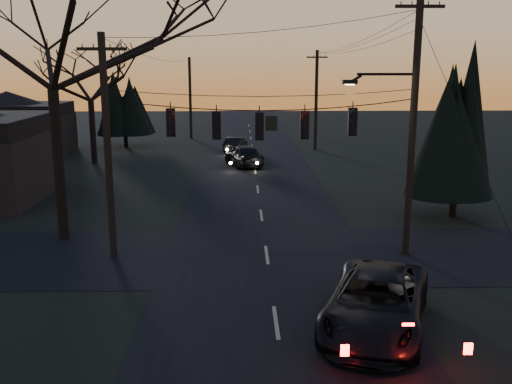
{
  "coord_description": "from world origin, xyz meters",
  "views": [
    {
      "loc": [
        -0.99,
        -11.34,
        7.39
      ],
      "look_at": [
        -0.47,
        8.17,
        2.98
      ],
      "focal_mm": 40.0,
      "sensor_mm": 36.0,
      "label": 1
    }
  ],
  "objects_px": {
    "utility_pole_left": "(114,257)",
    "sedan_oncoming_a": "(244,155)",
    "utility_pole_far_l": "(191,138)",
    "utility_pole_right": "(405,254)",
    "utility_pole_far_r": "(315,150)",
    "suv_near": "(376,303)",
    "sedan_oncoming_b": "(236,145)",
    "evergreen_right": "(460,119)",
    "bare_tree_left": "(48,25)"
  },
  "relations": [
    {
      "from": "sedan_oncoming_a",
      "to": "sedan_oncoming_b",
      "type": "bearing_deg",
      "value": -101.21
    },
    {
      "from": "evergreen_right",
      "to": "suv_near",
      "type": "relative_size",
      "value": 1.46
    },
    {
      "from": "evergreen_right",
      "to": "utility_pole_far_r",
      "type": "bearing_deg",
      "value": 100.04
    },
    {
      "from": "utility_pole_far_r",
      "to": "utility_pole_right",
      "type": "bearing_deg",
      "value": -90.0
    },
    {
      "from": "utility_pole_right",
      "to": "utility_pole_far_r",
      "type": "distance_m",
      "value": 28.0
    },
    {
      "from": "suv_near",
      "to": "sedan_oncoming_a",
      "type": "relative_size",
      "value": 1.21
    },
    {
      "from": "utility_pole_far_r",
      "to": "evergreen_right",
      "type": "distance_m",
      "value": 23.19
    },
    {
      "from": "utility_pole_left",
      "to": "utility_pole_far_r",
      "type": "distance_m",
      "value": 30.27
    },
    {
      "from": "suv_near",
      "to": "sedan_oncoming_b",
      "type": "distance_m",
      "value": 33.63
    },
    {
      "from": "sedan_oncoming_b",
      "to": "bare_tree_left",
      "type": "bearing_deg",
      "value": 85.96
    },
    {
      "from": "suv_near",
      "to": "sedan_oncoming_a",
      "type": "bearing_deg",
      "value": 117.73
    },
    {
      "from": "utility_pole_right",
      "to": "utility_pole_left",
      "type": "relative_size",
      "value": 1.18
    },
    {
      "from": "utility_pole_right",
      "to": "evergreen_right",
      "type": "xyz_separation_m",
      "value": [
        3.96,
        5.66,
        4.78
      ]
    },
    {
      "from": "utility_pole_right",
      "to": "sedan_oncoming_b",
      "type": "height_order",
      "value": "utility_pole_right"
    },
    {
      "from": "utility_pole_right",
      "to": "utility_pole_far_l",
      "type": "xyz_separation_m",
      "value": [
        -11.5,
        36.0,
        0.0
      ]
    },
    {
      "from": "utility_pole_far_r",
      "to": "bare_tree_left",
      "type": "distance_m",
      "value": 30.58
    },
    {
      "from": "utility_pole_left",
      "to": "sedan_oncoming_b",
      "type": "height_order",
      "value": "utility_pole_left"
    },
    {
      "from": "sedan_oncoming_b",
      "to": "evergreen_right",
      "type": "bearing_deg",
      "value": 129.5
    },
    {
      "from": "utility_pole_left",
      "to": "utility_pole_far_l",
      "type": "distance_m",
      "value": 36.0
    },
    {
      "from": "utility_pole_left",
      "to": "sedan_oncoming_a",
      "type": "relative_size",
      "value": 1.79
    },
    {
      "from": "utility_pole_right",
      "to": "utility_pole_far_l",
      "type": "relative_size",
      "value": 1.25
    },
    {
      "from": "evergreen_right",
      "to": "sedan_oncoming_b",
      "type": "distance_m",
      "value": 24.22
    },
    {
      "from": "utility_pole_far_l",
      "to": "suv_near",
      "type": "xyz_separation_m",
      "value": [
        8.8,
        -42.47,
        0.8
      ]
    },
    {
      "from": "utility_pole_left",
      "to": "evergreen_right",
      "type": "xyz_separation_m",
      "value": [
        15.46,
        5.66,
        4.78
      ]
    },
    {
      "from": "bare_tree_left",
      "to": "sedan_oncoming_a",
      "type": "xyz_separation_m",
      "value": [
        7.84,
        17.67,
        -8.08
      ]
    },
    {
      "from": "suv_near",
      "to": "utility_pole_far_r",
      "type": "bearing_deg",
      "value": 105.52
    },
    {
      "from": "utility_pole_right",
      "to": "sedan_oncoming_b",
      "type": "distance_m",
      "value": 27.78
    },
    {
      "from": "utility_pole_right",
      "to": "utility_pole_left",
      "type": "xyz_separation_m",
      "value": [
        -11.5,
        0.0,
        0.0
      ]
    },
    {
      "from": "utility_pole_far_l",
      "to": "utility_pole_right",
      "type": "bearing_deg",
      "value": -72.28
    },
    {
      "from": "bare_tree_left",
      "to": "sedan_oncoming_b",
      "type": "xyz_separation_m",
      "value": [
        7.18,
        24.5,
        -8.25
      ]
    },
    {
      "from": "utility_pole_right",
      "to": "bare_tree_left",
      "type": "height_order",
      "value": "bare_tree_left"
    },
    {
      "from": "bare_tree_left",
      "to": "evergreen_right",
      "type": "distance_m",
      "value": 18.84
    },
    {
      "from": "sedan_oncoming_a",
      "to": "sedan_oncoming_b",
      "type": "height_order",
      "value": "sedan_oncoming_a"
    },
    {
      "from": "evergreen_right",
      "to": "sedan_oncoming_b",
      "type": "relative_size",
      "value": 2.18
    },
    {
      "from": "bare_tree_left",
      "to": "sedan_oncoming_b",
      "type": "height_order",
      "value": "bare_tree_left"
    },
    {
      "from": "evergreen_right",
      "to": "sedan_oncoming_b",
      "type": "height_order",
      "value": "evergreen_right"
    },
    {
      "from": "sedan_oncoming_a",
      "to": "sedan_oncoming_b",
      "type": "xyz_separation_m",
      "value": [
        -0.66,
        6.83,
        -0.18
      ]
    },
    {
      "from": "utility_pole_far_r",
      "to": "suv_near",
      "type": "height_order",
      "value": "utility_pole_far_r"
    },
    {
      "from": "utility_pole_right",
      "to": "evergreen_right",
      "type": "height_order",
      "value": "evergreen_right"
    },
    {
      "from": "utility_pole_right",
      "to": "sedan_oncoming_a",
      "type": "relative_size",
      "value": 2.11
    },
    {
      "from": "suv_near",
      "to": "sedan_oncoming_b",
      "type": "relative_size",
      "value": 1.49
    },
    {
      "from": "suv_near",
      "to": "sedan_oncoming_a",
      "type": "distance_m",
      "value": 26.77
    },
    {
      "from": "utility_pole_left",
      "to": "sedan_oncoming_b",
      "type": "relative_size",
      "value": 2.22
    },
    {
      "from": "suv_near",
      "to": "sedan_oncoming_b",
      "type": "height_order",
      "value": "suv_near"
    },
    {
      "from": "utility_pole_far_r",
      "to": "sedan_oncoming_b",
      "type": "distance_m",
      "value": 7.07
    },
    {
      "from": "sedan_oncoming_a",
      "to": "sedan_oncoming_b",
      "type": "relative_size",
      "value": 1.24
    },
    {
      "from": "evergreen_right",
      "to": "sedan_oncoming_b",
      "type": "bearing_deg",
      "value": 117.21
    },
    {
      "from": "suv_near",
      "to": "utility_pole_far_l",
      "type": "bearing_deg",
      "value": 121.71
    },
    {
      "from": "utility_pole_far_r",
      "to": "utility_pole_far_l",
      "type": "bearing_deg",
      "value": 145.18
    },
    {
      "from": "suv_near",
      "to": "utility_pole_left",
      "type": "bearing_deg",
      "value": 163.67
    }
  ]
}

